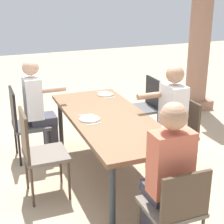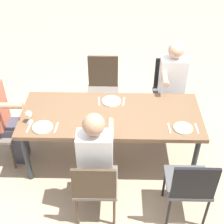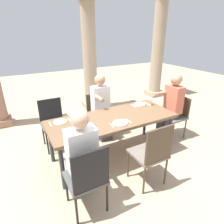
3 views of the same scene
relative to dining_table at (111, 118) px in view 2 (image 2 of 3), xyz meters
The scene contains 19 objects.
ground_plane 0.68m from the dining_table, ahead, with size 16.00×16.00×0.00m, color tan.
dining_table is the anchor object (origin of this frame).
chair_west_north 1.17m from the dining_table, 133.32° to the left, with size 0.44×0.44×0.90m.
chair_west_south 1.18m from the dining_table, 133.08° to the right, with size 0.44×0.44×0.94m.
chair_mid_north 0.87m from the dining_table, 80.96° to the left, with size 0.44×0.44×0.86m.
chair_mid_south 0.87m from the dining_table, 81.05° to the right, with size 0.44×0.44×0.97m.
diner_woman_green 1.29m from the dining_table, ahead, with size 0.50×0.35×1.33m.
diner_man_white 0.68m from the dining_table, 78.93° to the left, with size 0.35×0.49×1.30m.
diner_guest_third 1.03m from the dining_table, 140.46° to the right, with size 0.35×0.49×1.30m.
plate_0 0.83m from the dining_table, 162.95° to the left, with size 0.21×0.21×0.02m.
fork_0 0.98m from the dining_table, 165.53° to the left, with size 0.02×0.17×0.01m, color silver.
spoon_0 0.69m from the dining_table, 159.29° to the left, with size 0.02×0.17×0.01m, color silver.
plate_1 0.25m from the dining_table, 89.63° to the right, with size 0.23×0.23×0.02m.
fork_1 0.29m from the dining_table, 121.94° to the right, with size 0.02×0.17×0.01m, color silver.
spoon_1 0.29m from the dining_table, 57.54° to the right, with size 0.02×0.17×0.01m, color silver.
plate_2 0.79m from the dining_table, 19.53° to the left, with size 0.23×0.23×0.02m.
wine_glass_2 0.93m from the dining_table, 10.26° to the left, with size 0.08×0.08×0.15m.
fork_2 0.65m from the dining_table, 23.96° to the left, with size 0.02×0.17×0.01m, color silver.
spoon_2 0.93m from the dining_table, 16.45° to the left, with size 0.02×0.17×0.01m, color silver.
Camera 2 is at (-0.08, 2.89, 3.02)m, focal length 51.08 mm.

